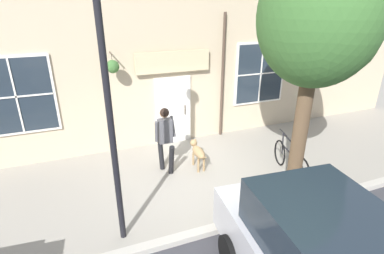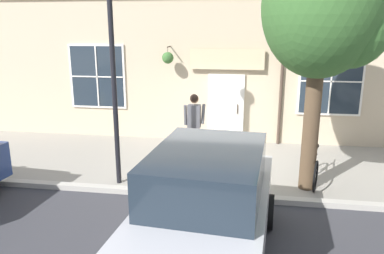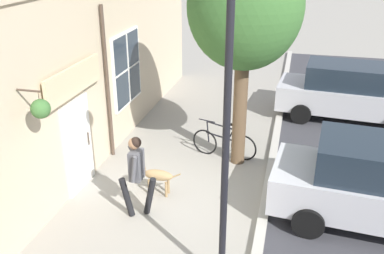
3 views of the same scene
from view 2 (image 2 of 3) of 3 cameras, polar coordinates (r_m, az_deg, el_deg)
name	(u,v)px [view 2 (image 2 of 3)]	position (r m, az deg, el deg)	size (l,w,h in m)	color
ground_plane	(215,165)	(9.80, 3.47, -5.76)	(90.00, 90.00, 0.00)	gray
storefront_facade	(223,69)	(11.57, 4.68, 8.80)	(0.95, 18.00, 4.45)	#C6B293
pedestrian_walking	(194,119)	(10.04, 0.33, 1.16)	(0.74, 0.55, 1.76)	black
dog_on_leash	(225,143)	(10.02, 5.06, -2.50)	(1.07, 0.28, 0.69)	#997A51
street_tree_by_curb	(326,12)	(8.12, 19.71, 16.20)	(2.59, 2.49, 5.30)	brown
leaning_bicycle	(314,166)	(9.08, 18.08, -5.65)	(1.73, 0.31, 1.00)	black
parked_car_mid_block	(205,210)	(5.59, 2.05, -12.49)	(4.43, 2.21, 1.75)	#B7B7BC
street_lamp	(111,30)	(8.18, -12.24, 14.24)	(0.32, 0.32, 5.27)	black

